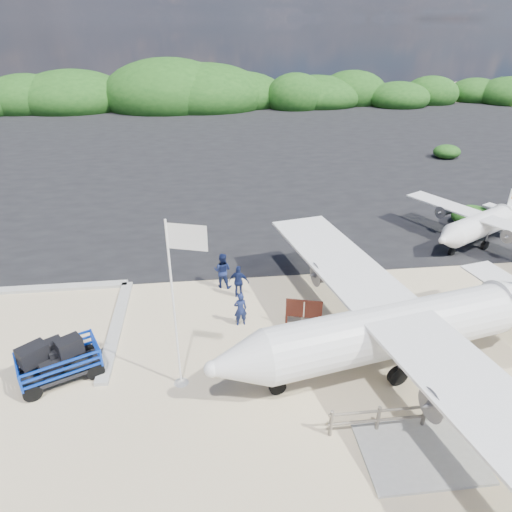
{
  "coord_description": "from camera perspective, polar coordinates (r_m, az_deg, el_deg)",
  "views": [
    {
      "loc": [
        -0.45,
        -14.72,
        11.55
      ],
      "look_at": [
        1.73,
        4.17,
        1.65
      ],
      "focal_mm": 32.0,
      "sensor_mm": 36.0,
      "label": 1
    }
  ],
  "objects": [
    {
      "name": "ground",
      "position": [
        18.72,
        -3.87,
        -10.67
      ],
      "size": [
        160.0,
        160.0,
        0.0
      ],
      "primitive_type": "plane",
      "color": "beige"
    },
    {
      "name": "asphalt_apron",
      "position": [
        46.19,
        -5.96,
        12.89
      ],
      "size": [
        90.0,
        50.0,
        0.04
      ],
      "primitive_type": null,
      "color": "#B2B2B2",
      "rests_on": "ground"
    },
    {
      "name": "lagoon",
      "position": [
        21.68,
        -28.89,
        -8.63
      ],
      "size": [
        9.0,
        7.0,
        0.4
      ],
      "primitive_type": null,
      "color": "#B2B2B2",
      "rests_on": "ground"
    },
    {
      "name": "walkway_pad",
      "position": [
        15.65,
        19.81,
        -22.27
      ],
      "size": [
        3.5,
        2.5,
        0.1
      ],
      "primitive_type": null,
      "color": "#B2B2B2",
      "rests_on": "ground"
    },
    {
      "name": "vegetation_band",
      "position": [
        70.67,
        -6.43,
        17.95
      ],
      "size": [
        124.0,
        8.0,
        4.4
      ],
      "primitive_type": null,
      "color": "#B2B2B2",
      "rests_on": "ground"
    },
    {
      "name": "fence",
      "position": [
        16.42,
        19.97,
        -19.37
      ],
      "size": [
        6.4,
        2.0,
        1.1
      ],
      "primitive_type": null,
      "color": "#B2B2B2",
      "rests_on": "ground"
    },
    {
      "name": "baggage_cart",
      "position": [
        18.46,
        -22.93,
        -13.89
      ],
      "size": [
        3.37,
        2.75,
        1.47
      ],
      "primitive_type": null,
      "rotation": [
        0.0,
        0.0,
        0.43
      ],
      "color": "#0B34B0",
      "rests_on": "ground"
    },
    {
      "name": "flagpole",
      "position": [
        17.13,
        -9.32,
        -15.35
      ],
      "size": [
        1.37,
        0.89,
        6.33
      ],
      "primitive_type": null,
      "rotation": [
        0.0,
        0.0,
        -0.31
      ],
      "color": "white",
      "rests_on": "ground"
    },
    {
      "name": "signboard",
      "position": [
        19.64,
        5.9,
        -8.7
      ],
      "size": [
        1.6,
        0.59,
        1.33
      ],
      "primitive_type": null,
      "rotation": [
        0.0,
        0.0,
        -0.28
      ],
      "color": "#4E2016",
      "rests_on": "ground"
    },
    {
      "name": "crew_a",
      "position": [
        19.2,
        -1.96,
        -6.67
      ],
      "size": [
        0.61,
        0.44,
        1.54
      ],
      "primitive_type": "imported",
      "rotation": [
        0.0,
        0.0,
        3.28
      ],
      "color": "#15204F",
      "rests_on": "ground"
    },
    {
      "name": "crew_b",
      "position": [
        21.82,
        -4.22,
        -1.82
      ],
      "size": [
        1.04,
        0.92,
        1.78
      ],
      "primitive_type": "imported",
      "rotation": [
        0.0,
        0.0,
        2.81
      ],
      "color": "#15204F",
      "rests_on": "ground"
    },
    {
      "name": "crew_c",
      "position": [
        21.05,
        -2.15,
        -3.22
      ],
      "size": [
        1.02,
        0.65,
        1.61
      ],
      "primitive_type": "imported",
      "rotation": [
        0.0,
        0.0,
        2.85
      ],
      "color": "#15204F",
      "rests_on": "ground"
    },
    {
      "name": "aircraft_large",
      "position": [
        46.21,
        12.08,
        12.45
      ],
      "size": [
        20.19,
        20.19,
        5.14
      ],
      "primitive_type": null,
      "rotation": [
        0.0,
        0.0,
        3.34
      ],
      "color": "#B2B2B2",
      "rests_on": "ground"
    },
    {
      "name": "aircraft_small",
      "position": [
        49.72,
        -14.51,
        13.23
      ],
      "size": [
        10.31,
        10.31,
        2.75
      ],
      "primitive_type": null,
      "rotation": [
        0.0,
        0.0,
        3.63
      ],
      "color": "#B2B2B2",
      "rests_on": "ground"
    }
  ]
}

